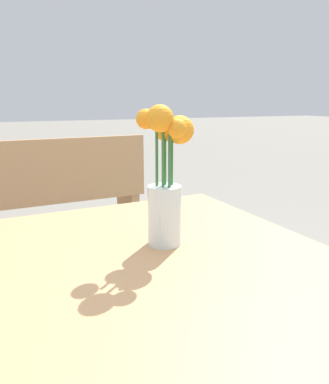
{
  "coord_description": "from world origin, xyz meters",
  "views": [
    {
      "loc": [
        -0.26,
        -0.73,
        1.09
      ],
      "look_at": [
        0.11,
        0.09,
        0.87
      ],
      "focal_mm": 35.0,
      "sensor_mm": 36.0,
      "label": 1
    }
  ],
  "objects": [
    {
      "name": "flower_vase",
      "position": [
        0.11,
        0.09,
        0.88
      ],
      "size": [
        0.14,
        0.13,
        0.35
      ],
      "color": "silver",
      "rests_on": "table_front"
    },
    {
      "name": "table_front",
      "position": [
        0.0,
        0.0,
        0.64
      ],
      "size": [
        0.97,
        1.01,
        0.73
      ],
      "color": "tan",
      "rests_on": "ground_plane"
    }
  ]
}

